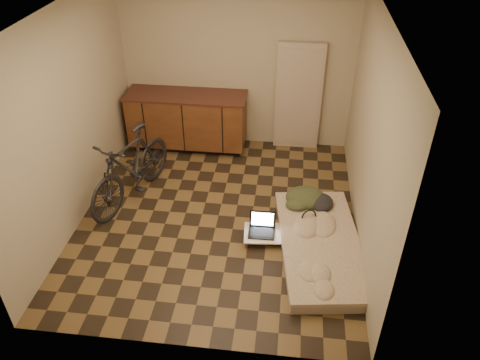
# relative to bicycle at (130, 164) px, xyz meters

# --- Properties ---
(room_shell) EXTENTS (3.50, 4.00, 2.60)m
(room_shell) POSITION_rel_bicycle_xyz_m (1.20, -0.25, 0.75)
(room_shell) COLOR brown
(room_shell) RESTS_ON ground
(cabinets) EXTENTS (1.84, 0.62, 0.91)m
(cabinets) POSITION_rel_bicycle_xyz_m (0.45, 1.46, -0.09)
(cabinets) COLOR black
(cabinets) RESTS_ON ground
(appliance_panel) EXTENTS (0.70, 0.10, 1.70)m
(appliance_panel) POSITION_rel_bicycle_xyz_m (2.15, 1.69, 0.30)
(appliance_panel) COLOR #C2AD99
(appliance_panel) RESTS_ON ground
(bicycle) EXTENTS (1.02, 1.78, 1.11)m
(bicycle) POSITION_rel_bicycle_xyz_m (0.00, 0.00, 0.00)
(bicycle) COLOR black
(bicycle) RESTS_ON ground
(futon) EXTENTS (1.17, 2.02, 0.16)m
(futon) POSITION_rel_bicycle_xyz_m (2.50, -0.76, -0.47)
(futon) COLOR tan
(futon) RESTS_ON ground
(clothing_pile) EXTENTS (0.60, 0.53, 0.22)m
(clothing_pile) POSITION_rel_bicycle_xyz_m (2.37, -0.02, -0.28)
(clothing_pile) COLOR #353E24
(clothing_pile) RESTS_ON futon
(headphones) EXTENTS (0.30, 0.29, 0.15)m
(headphones) POSITION_rel_bicycle_xyz_m (2.36, -0.43, -0.31)
(headphones) COLOR black
(headphones) RESTS_ON futon
(lap_desk) EXTENTS (0.63, 0.43, 0.10)m
(lap_desk) POSITION_rel_bicycle_xyz_m (1.88, -0.63, -0.47)
(lap_desk) COLOR brown
(lap_desk) RESTS_ON ground
(laptop) EXTENTS (0.32, 0.29, 0.22)m
(laptop) POSITION_rel_bicycle_xyz_m (1.79, -0.60, -0.40)
(laptop) COLOR black
(laptop) RESTS_ON lap_desk
(mouse) EXTENTS (0.09, 0.12, 0.04)m
(mouse) POSITION_rel_bicycle_xyz_m (2.11, -0.69, -0.44)
(mouse) COLOR white
(mouse) RESTS_ON lap_desk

